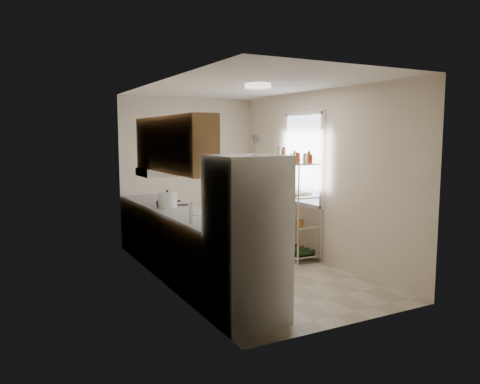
{
  "coord_description": "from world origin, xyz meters",
  "views": [
    {
      "loc": [
        -3.15,
        -5.72,
        1.92
      ],
      "look_at": [
        0.03,
        0.25,
        1.1
      ],
      "focal_mm": 35.0,
      "sensor_mm": 36.0,
      "label": 1
    }
  ],
  "objects_px": {
    "espresso_machine": "(284,184)",
    "refrigerator": "(247,239)",
    "rice_cooker": "(167,200)",
    "frying_pan_large": "(167,205)",
    "cutting_board": "(295,193)"
  },
  "relations": [
    {
      "from": "refrigerator",
      "to": "cutting_board",
      "type": "relative_size",
      "value": 3.85
    },
    {
      "from": "rice_cooker",
      "to": "frying_pan_large",
      "type": "bearing_deg",
      "value": 96.03
    },
    {
      "from": "espresso_machine",
      "to": "refrigerator",
      "type": "bearing_deg",
      "value": -143.31
    },
    {
      "from": "rice_cooker",
      "to": "espresso_machine",
      "type": "xyz_separation_m",
      "value": [
        1.94,
        -0.06,
        0.14
      ]
    },
    {
      "from": "refrigerator",
      "to": "frying_pan_large",
      "type": "xyz_separation_m",
      "value": [
        -0.1,
        2.21,
        0.06
      ]
    },
    {
      "from": "frying_pan_large",
      "to": "cutting_board",
      "type": "height_order",
      "value": "cutting_board"
    },
    {
      "from": "refrigerator",
      "to": "frying_pan_large",
      "type": "relative_size",
      "value": 6.36
    },
    {
      "from": "refrigerator",
      "to": "rice_cooker",
      "type": "height_order",
      "value": "refrigerator"
    },
    {
      "from": "cutting_board",
      "to": "rice_cooker",
      "type": "bearing_deg",
      "value": 171.88
    },
    {
      "from": "refrigerator",
      "to": "rice_cooker",
      "type": "xyz_separation_m",
      "value": [
        -0.09,
        2.18,
        0.15
      ]
    },
    {
      "from": "rice_cooker",
      "to": "cutting_board",
      "type": "height_order",
      "value": "rice_cooker"
    },
    {
      "from": "cutting_board",
      "to": "refrigerator",
      "type": "bearing_deg",
      "value": -135.16
    },
    {
      "from": "refrigerator",
      "to": "espresso_machine",
      "type": "xyz_separation_m",
      "value": [
        1.85,
        2.12,
        0.29
      ]
    },
    {
      "from": "refrigerator",
      "to": "cutting_board",
      "type": "distance_m",
      "value": 2.69
    },
    {
      "from": "rice_cooker",
      "to": "espresso_machine",
      "type": "distance_m",
      "value": 1.95
    }
  ]
}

